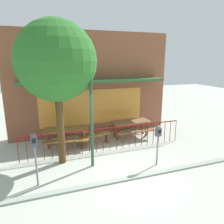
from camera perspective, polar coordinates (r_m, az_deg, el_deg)
ground at (r=7.07m, az=3.24°, el=-16.34°), size 40.00×40.00×0.00m
pub_storefront at (r=10.19m, az=-5.68°, el=7.57°), size 7.77×1.45×4.88m
patio_fence_front at (r=8.35m, az=-1.49°, el=-6.37°), size 6.55×0.04×0.97m
picnic_table_left at (r=9.00m, az=-12.40°, el=-5.50°), size 1.98×1.60×0.79m
picnic_table_right at (r=9.89m, az=5.17°, el=-3.42°), size 1.82×1.38×0.79m
patio_bench at (r=9.06m, az=-4.55°, el=-6.80°), size 1.43×0.54×0.48m
parking_meter_near at (r=6.27m, az=-20.48°, el=-8.57°), size 0.18×0.17×1.63m
parking_meter_far at (r=7.26m, az=12.51°, el=-6.11°), size 0.18×0.17×1.44m
street_tree at (r=7.06m, az=-15.00°, el=13.13°), size 2.61×2.61×4.84m
street_lamp at (r=6.71m, az=-5.76°, el=3.64°), size 0.28×0.28×3.58m
curb_edge at (r=6.78m, az=4.49°, el=-17.83°), size 10.87×0.20×0.11m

